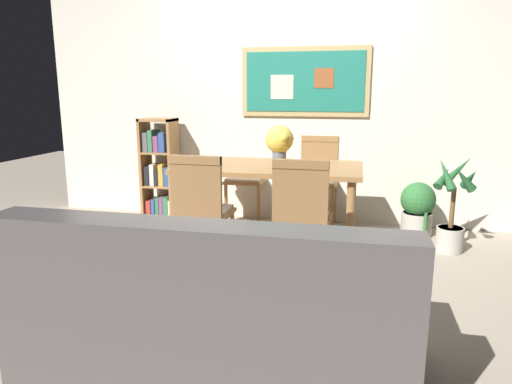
% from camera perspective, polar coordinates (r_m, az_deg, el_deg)
% --- Properties ---
extents(ground_plane, '(12.00, 12.00, 0.00)m').
position_cam_1_polar(ground_plane, '(3.79, 0.04, -8.67)').
color(ground_plane, tan).
extents(wall_back_with_painting, '(5.20, 0.14, 2.60)m').
position_cam_1_polar(wall_back_with_painting, '(4.89, 3.62, 11.66)').
color(wall_back_with_painting, silver).
rests_on(wall_back_with_painting, ground_plane).
extents(dining_table, '(1.58, 0.87, 0.72)m').
position_cam_1_polar(dining_table, '(4.06, 1.70, 2.05)').
color(dining_table, '#9E7042').
rests_on(dining_table, ground_plane).
extents(dining_chair_near_right, '(0.40, 0.41, 0.91)m').
position_cam_1_polar(dining_chair_near_right, '(3.27, 5.62, -2.27)').
color(dining_chair_near_right, '#9E7042').
rests_on(dining_chair_near_right, ground_plane).
extents(dining_chair_far_left, '(0.40, 0.41, 0.91)m').
position_cam_1_polar(dining_chair_far_left, '(4.92, -1.06, 2.71)').
color(dining_chair_far_left, '#9E7042').
rests_on(dining_chair_far_left, ground_plane).
extents(dining_chair_near_left, '(0.40, 0.41, 0.91)m').
position_cam_1_polar(dining_chair_near_left, '(3.47, -6.78, -1.43)').
color(dining_chair_near_left, '#9E7042').
rests_on(dining_chair_near_left, ground_plane).
extents(dining_chair_far_right, '(0.40, 0.41, 0.91)m').
position_cam_1_polar(dining_chair_far_right, '(4.78, 7.67, 2.33)').
color(dining_chair_far_right, '#9E7042').
rests_on(dining_chair_far_right, ground_plane).
extents(leather_couch, '(1.80, 0.84, 0.84)m').
position_cam_1_polar(leather_couch, '(2.28, -5.29, -14.98)').
color(leather_couch, '#514C4C').
rests_on(leather_couch, ground_plane).
extents(bookshelf, '(0.36, 0.28, 1.08)m').
position_cam_1_polar(bookshelf, '(5.10, -11.70, 2.28)').
color(bookshelf, '#9E7042').
rests_on(bookshelf, ground_plane).
extents(potted_ivy, '(0.32, 0.33, 0.52)m').
position_cam_1_polar(potted_ivy, '(4.67, 19.26, -1.91)').
color(potted_ivy, '#B2ADA3').
rests_on(potted_ivy, ground_plane).
extents(potted_palm, '(0.36, 0.37, 0.83)m').
position_cam_1_polar(potted_palm, '(4.29, 23.01, -2.35)').
color(potted_palm, '#B2ADA3').
rests_on(potted_palm, ground_plane).
extents(flower_vase, '(0.24, 0.24, 0.35)m').
position_cam_1_polar(flower_vase, '(3.97, 2.92, 6.23)').
color(flower_vase, slate).
rests_on(flower_vase, dining_table).
extents(tv_remote, '(0.16, 0.09, 0.02)m').
position_cam_1_polar(tv_remote, '(3.99, 5.34, 3.30)').
color(tv_remote, black).
rests_on(tv_remote, dining_table).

